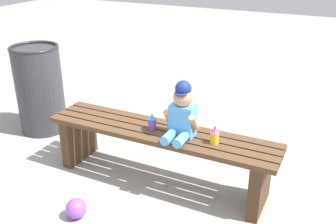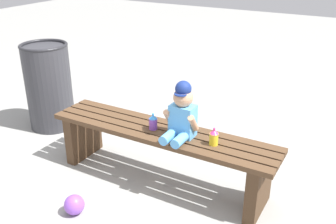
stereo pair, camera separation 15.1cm
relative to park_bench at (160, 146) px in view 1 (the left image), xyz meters
name	(u,v)px [view 1 (the left image)]	position (x,y,z in m)	size (l,w,h in m)	color
ground_plane	(160,180)	(0.00, 0.00, -0.30)	(16.00, 16.00, 0.00)	#999993
park_bench	(160,146)	(0.00, 0.00, 0.00)	(1.74, 0.36, 0.43)	#513823
child_figure	(182,113)	(0.18, -0.02, 0.31)	(0.23, 0.27, 0.40)	#59A5E5
sippy_cup_left	(152,122)	(-0.05, -0.02, 0.19)	(0.06, 0.06, 0.12)	#8C4CCC
sippy_cup_right	(215,135)	(0.42, -0.02, 0.19)	(0.06, 0.06, 0.12)	yellow
toy_ball	(76,208)	(-0.30, -0.63, -0.23)	(0.14, 0.14, 0.14)	#8C4CCC
trash_bin	(40,89)	(-1.42, 0.30, 0.12)	(0.44, 0.44, 0.83)	#333338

